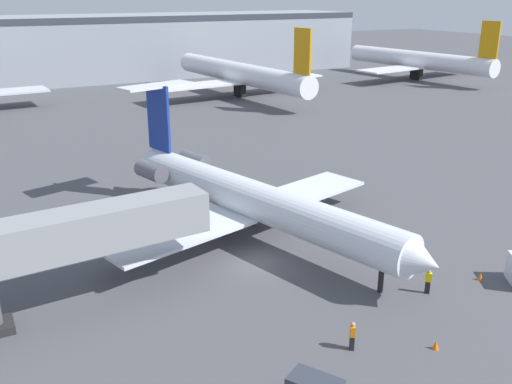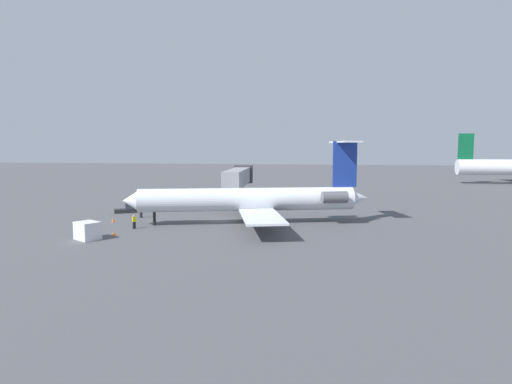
% 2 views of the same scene
% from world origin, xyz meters
% --- Properties ---
extents(ground_plane, '(400.00, 400.00, 0.10)m').
position_xyz_m(ground_plane, '(0.00, 0.00, -0.05)').
color(ground_plane, '#4C4C51').
extents(regional_jet, '(25.09, 31.32, 10.63)m').
position_xyz_m(regional_jet, '(1.74, 4.74, 3.23)').
color(regional_jet, silver).
rests_on(regional_jet, ground_plane).
extents(jet_bridge, '(18.56, 4.21, 6.59)m').
position_xyz_m(jet_bridge, '(-14.41, -0.42, 4.90)').
color(jet_bridge, gray).
rests_on(jet_bridge, ground_plane).
extents(ground_crew_marshaller, '(0.43, 0.48, 1.69)m').
position_xyz_m(ground_crew_marshaller, '(-0.44, -11.67, 0.86)').
color(ground_crew_marshaller, black).
rests_on(ground_crew_marshaller, ground_plane).
extents(ground_crew_loader, '(0.46, 0.47, 1.69)m').
position_xyz_m(ground_crew_loader, '(7.61, -9.01, 0.86)').
color(ground_crew_loader, black).
rests_on(ground_crew_loader, ground_plane).
extents(traffic_cone_near, '(0.36, 0.36, 0.55)m').
position_xyz_m(traffic_cone_near, '(3.61, -13.81, 0.28)').
color(traffic_cone_near, orange).
rests_on(traffic_cone_near, ground_plane).
extents(traffic_cone_mid, '(0.36, 0.36, 0.55)m').
position_xyz_m(traffic_cone_mid, '(12.06, -9.38, 0.28)').
color(traffic_cone_mid, orange).
rests_on(traffic_cone_mid, ground_plane).
extents(terminal_building, '(147.97, 21.42, 13.47)m').
position_xyz_m(terminal_building, '(0.00, 98.10, 6.75)').
color(terminal_building, '#8C939E').
rests_on(terminal_building, ground_plane).
extents(parked_airliner_centre, '(34.72, 41.02, 13.16)m').
position_xyz_m(parked_airliner_centre, '(29.64, 61.76, 4.17)').
color(parked_airliner_centre, white).
rests_on(parked_airliner_centre, ground_plane).
extents(parked_airliner_east_mid, '(32.14, 37.83, 13.08)m').
position_xyz_m(parked_airliner_east_mid, '(73.79, 62.84, 4.13)').
color(parked_airliner_east_mid, white).
rests_on(parked_airliner_east_mid, ground_plane).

